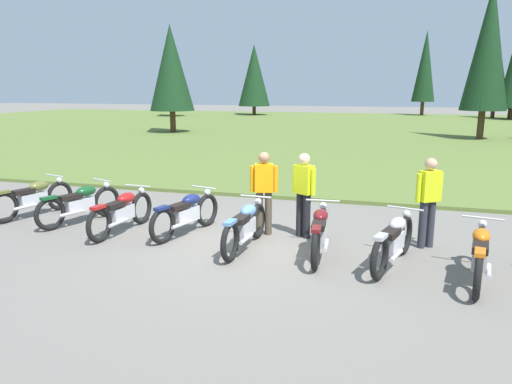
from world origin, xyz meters
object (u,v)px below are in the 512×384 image
object	(u,v)px
motorcycle_british_green	(80,203)
rider_with_back_turned	(429,197)
motorcycle_maroon	(320,231)
motorcycle_silver	(394,240)
motorcycle_orange	(480,254)
rider_in_hivis_vest	(304,190)
motorcycle_olive	(33,198)
rider_checking_bike	(264,188)
motorcycle_red	(122,211)
motorcycle_navy	(186,213)
motorcycle_sky_blue	(245,226)

from	to	relation	value
motorcycle_british_green	rider_with_back_turned	size ratio (longest dim) A/B	1.20
motorcycle_maroon	motorcycle_silver	size ratio (longest dim) A/B	1.03
motorcycle_british_green	motorcycle_maroon	xyz separation A→B (m)	(5.34, -0.64, 0.00)
motorcycle_orange	rider_in_hivis_vest	size ratio (longest dim) A/B	1.25
motorcycle_olive	motorcycle_orange	xyz separation A→B (m)	(9.22, -1.32, 0.00)
motorcycle_olive	rider_in_hivis_vest	size ratio (longest dim) A/B	1.22
motorcycle_british_green	rider_checking_bike	bearing A→B (deg)	4.19
motorcycle_red	rider_in_hivis_vest	distance (m)	3.71
motorcycle_navy	motorcycle_orange	xyz separation A→B (m)	(5.28, -1.02, 0.00)
motorcycle_maroon	rider_checking_bike	xyz separation A→B (m)	(-1.27, 0.94, 0.51)
rider_with_back_turned	motorcycle_silver	bearing A→B (deg)	-116.00
motorcycle_red	motorcycle_orange	xyz separation A→B (m)	(6.59, -0.77, 0.00)
motorcycle_red	motorcycle_maroon	world-z (taller)	same
motorcycle_british_green	motorcycle_orange	bearing A→B (deg)	-8.25
motorcycle_orange	rider_in_hivis_vest	bearing A→B (deg)	153.53
motorcycle_maroon	rider_in_hivis_vest	world-z (taller)	rider_in_hivis_vest
motorcycle_olive	motorcycle_red	bearing A→B (deg)	-11.91
motorcycle_silver	rider_with_back_turned	xyz separation A→B (m)	(0.57, 1.16, 0.51)
motorcycle_red	rider_checking_bike	world-z (taller)	rider_checking_bike
motorcycle_red	motorcycle_navy	bearing A→B (deg)	10.97
motorcycle_british_green	rider_in_hivis_vest	size ratio (longest dim) A/B	1.20
motorcycle_british_green	motorcycle_orange	size ratio (longest dim) A/B	0.96
rider_checking_bike	rider_in_hivis_vest	bearing A→B (deg)	3.89
motorcycle_red	motorcycle_silver	bearing A→B (deg)	-4.67
motorcycle_olive	motorcycle_red	xyz separation A→B (m)	(2.63, -0.56, 0.00)
motorcycle_red	motorcycle_maroon	bearing A→B (deg)	-3.76
motorcycle_sky_blue	rider_checking_bike	size ratio (longest dim) A/B	1.26
motorcycle_british_green	rider_checking_bike	world-z (taller)	rider_checking_bike
motorcycle_red	motorcycle_sky_blue	distance (m)	2.74
rider_checking_bike	rider_with_back_turned	distance (m)	3.09
motorcycle_silver	motorcycle_navy	bearing A→B (deg)	170.27
motorcycle_olive	motorcycle_navy	size ratio (longest dim) A/B	1.00
motorcycle_red	motorcycle_navy	size ratio (longest dim) A/B	1.02
motorcycle_olive	motorcycle_sky_blue	bearing A→B (deg)	-8.96
motorcycle_british_green	motorcycle_orange	world-z (taller)	same
motorcycle_red	motorcycle_silver	distance (m)	5.35
motorcycle_sky_blue	motorcycle_silver	world-z (taller)	same
motorcycle_british_green	motorcycle_red	distance (m)	1.31
rider_checking_bike	rider_in_hivis_vest	distance (m)	0.79
motorcycle_maroon	motorcycle_silver	distance (m)	1.26
rider_with_back_turned	motorcycle_sky_blue	bearing A→B (deg)	-162.27
motorcycle_silver	rider_in_hivis_vest	bearing A→B (deg)	146.22
motorcycle_navy	rider_checking_bike	size ratio (longest dim) A/B	1.23
motorcycle_navy	motorcycle_silver	world-z (taller)	same
motorcycle_olive	motorcycle_maroon	xyz separation A→B (m)	(6.71, -0.82, 0.00)
motorcycle_sky_blue	rider_with_back_turned	world-z (taller)	rider_with_back_turned
motorcycle_maroon	motorcycle_navy	bearing A→B (deg)	169.32
motorcycle_olive	rider_in_hivis_vest	xyz separation A→B (m)	(6.23, 0.17, 0.51)
motorcycle_silver	rider_in_hivis_vest	size ratio (longest dim) A/B	1.23
motorcycle_navy	motorcycle_orange	distance (m)	5.38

